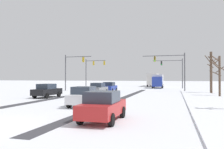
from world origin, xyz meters
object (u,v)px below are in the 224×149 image
object	(u,v)px
car_grey_second	(98,88)
bare_tree_sidewalk_mid	(220,75)
traffic_signal_near_right	(172,65)
car_red_fifth	(103,106)
traffic_signal_near_left	(72,66)
car_black_third	(47,91)
bus_oncoming	(153,79)
traffic_signal_far_right	(174,68)
car_blue_lead	(109,87)
traffic_signal_far_left	(93,68)
bare_tree_sidewalk_far	(211,70)
car_white_fourth	(84,96)
box_truck_delivery	(158,81)

from	to	relation	value
car_grey_second	bare_tree_sidewalk_mid	xyz separation A→B (m)	(15.87, 0.77, 1.92)
traffic_signal_near_right	car_red_fifth	size ratio (longest dim) A/B	1.73
traffic_signal_near_left	car_black_third	world-z (taller)	traffic_signal_near_left
bus_oncoming	bare_tree_sidewalk_mid	bearing A→B (deg)	-70.74
traffic_signal_near_right	bare_tree_sidewalk_mid	distance (m)	10.66
traffic_signal_far_right	traffic_signal_near_left	world-z (taller)	same
traffic_signal_far_right	bus_oncoming	world-z (taller)	traffic_signal_far_right
traffic_signal_far_right	car_red_fifth	world-z (taller)	traffic_signal_far_right
car_grey_second	bare_tree_sidewalk_mid	bearing A→B (deg)	2.79
car_grey_second	car_red_fifth	size ratio (longest dim) A/B	1.00
traffic_signal_near_left	car_black_third	xyz separation A→B (m)	(3.31, -13.93, -3.55)
traffic_signal_near_left	bus_oncoming	world-z (taller)	traffic_signal_near_left
car_blue_lead	traffic_signal_far_right	bearing A→B (deg)	57.79
traffic_signal_far_left	car_red_fifth	xyz separation A→B (m)	(13.94, -36.18, -3.76)
car_blue_lead	bare_tree_sidewalk_far	xyz separation A→B (m)	(15.64, 1.10, 2.62)
bus_oncoming	bare_tree_sidewalk_mid	world-z (taller)	bare_tree_sidewalk_mid
traffic_signal_near_left	bare_tree_sidewalk_far	size ratio (longest dim) A/B	1.04
traffic_signal_far_left	traffic_signal_near_left	xyz separation A→B (m)	(-0.20, -10.04, -0.21)
traffic_signal_far_left	car_black_third	bearing A→B (deg)	-82.60
car_black_third	car_red_fifth	bearing A→B (deg)	-48.45
car_black_third	car_white_fourth	distance (m)	9.91
car_white_fourth	bare_tree_sidewalk_mid	bearing A→B (deg)	47.62
traffic_signal_near_left	box_truck_delivery	world-z (taller)	traffic_signal_near_left
bus_oncoming	car_black_third	bearing A→B (deg)	-102.96
car_grey_second	box_truck_delivery	world-z (taller)	box_truck_delivery
car_grey_second	bare_tree_sidewalk_mid	distance (m)	16.00
traffic_signal_near_right	traffic_signal_far_right	distance (m)	11.97
traffic_signal_far_left	traffic_signal_far_right	distance (m)	17.95
car_white_fourth	bus_oncoming	distance (m)	45.55
traffic_signal_near_left	bus_oncoming	bearing A→B (deg)	63.86
car_blue_lead	car_red_fifth	size ratio (longest dim) A/B	1.00
car_grey_second	car_red_fifth	world-z (taller)	same
car_red_fifth	car_black_third	bearing A→B (deg)	131.55
traffic_signal_far_right	traffic_signal_near_left	size ratio (longest dim) A/B	1.00
bare_tree_sidewalk_far	traffic_signal_far_left	bearing A→B (deg)	154.44
car_red_fifth	bus_oncoming	xyz separation A→B (m)	(-1.86, 51.16, 1.18)
car_blue_lead	car_red_fifth	distance (m)	24.96
traffic_signal_far_right	car_blue_lead	size ratio (longest dim) A/B	1.58
bus_oncoming	bare_tree_sidewalk_far	xyz separation A→B (m)	(10.93, -25.97, 1.45)
traffic_signal_near_left	box_truck_delivery	size ratio (longest dim) A/B	0.87
traffic_signal_far_right	box_truck_delivery	distance (m)	4.57
traffic_signal_near_left	car_grey_second	bearing A→B (deg)	-44.88
traffic_signal_near_left	car_white_fourth	xyz separation A→B (m)	(10.72, -20.50, -3.55)
car_blue_lead	car_white_fourth	world-z (taller)	same
car_black_third	car_white_fourth	size ratio (longest dim) A/B	1.00
car_blue_lead	bus_oncoming	size ratio (longest dim) A/B	0.37
traffic_signal_far_right	car_white_fourth	distance (m)	35.41
bare_tree_sidewalk_far	box_truck_delivery	bearing A→B (deg)	119.83
traffic_signal_far_left	car_black_third	size ratio (longest dim) A/B	1.56
car_grey_second	bus_oncoming	world-z (taller)	bus_oncoming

